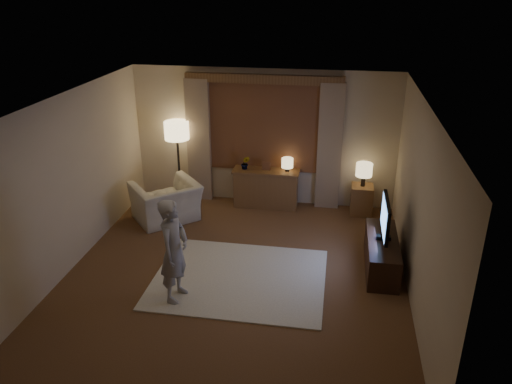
% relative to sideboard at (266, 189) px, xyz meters
% --- Properties ---
extents(room, '(5.04, 5.54, 2.64)m').
position_rel_sideboard_xyz_m(room, '(-0.09, -2.00, 0.98)').
color(room, brown).
rests_on(room, ground).
extents(rug, '(2.50, 2.00, 0.02)m').
position_rel_sideboard_xyz_m(rug, '(-0.00, -2.61, -0.34)').
color(rug, '#F0E7C9').
rests_on(rug, floor).
extents(sideboard, '(1.20, 0.40, 0.70)m').
position_rel_sideboard_xyz_m(sideboard, '(0.00, 0.00, 0.00)').
color(sideboard, brown).
rests_on(sideboard, floor).
extents(picture_frame, '(0.16, 0.02, 0.20)m').
position_rel_sideboard_xyz_m(picture_frame, '(0.00, 0.00, 0.45)').
color(picture_frame, brown).
rests_on(picture_frame, sideboard).
extents(plant, '(0.17, 0.13, 0.30)m').
position_rel_sideboard_xyz_m(plant, '(-0.40, 0.00, 0.50)').
color(plant, '#999999').
rests_on(plant, sideboard).
extents(table_lamp_sideboard, '(0.22, 0.22, 0.30)m').
position_rel_sideboard_xyz_m(table_lamp_sideboard, '(0.40, 0.00, 0.55)').
color(table_lamp_sideboard, black).
rests_on(table_lamp_sideboard, sideboard).
extents(floor_lamp, '(0.47, 0.47, 1.61)m').
position_rel_sideboard_xyz_m(floor_lamp, '(-1.72, 0.00, 1.00)').
color(floor_lamp, black).
rests_on(floor_lamp, floor).
extents(armchair, '(1.46, 1.44, 0.71)m').
position_rel_sideboard_xyz_m(armchair, '(-1.69, -0.91, 0.01)').
color(armchair, beige).
rests_on(armchair, floor).
extents(side_table, '(0.40, 0.40, 0.56)m').
position_rel_sideboard_xyz_m(side_table, '(1.81, -0.05, -0.07)').
color(side_table, brown).
rests_on(side_table, floor).
extents(table_lamp_side, '(0.30, 0.30, 0.44)m').
position_rel_sideboard_xyz_m(table_lamp_side, '(1.81, -0.05, 0.52)').
color(table_lamp_side, black).
rests_on(table_lamp_side, side_table).
extents(tv_stand, '(0.45, 1.40, 0.50)m').
position_rel_sideboard_xyz_m(tv_stand, '(2.06, -1.96, -0.10)').
color(tv_stand, black).
rests_on(tv_stand, floor).
extents(tv, '(0.21, 0.88, 0.63)m').
position_rel_sideboard_xyz_m(tv, '(2.06, -1.96, 0.50)').
color(tv, black).
rests_on(tv, tv_stand).
extents(person, '(0.43, 0.58, 1.47)m').
position_rel_sideboard_xyz_m(person, '(-0.76, -3.23, 0.40)').
color(person, '#A8A29B').
rests_on(person, rug).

